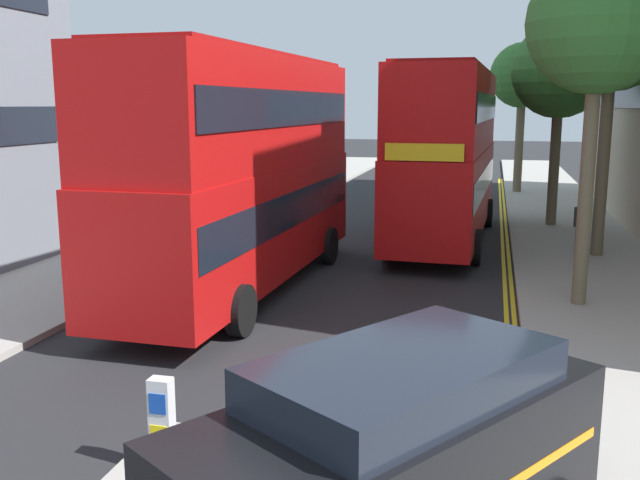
{
  "coord_description": "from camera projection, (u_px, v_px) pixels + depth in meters",
  "views": [
    {
      "loc": [
        3.8,
        -2.52,
        4.47
      ],
      "look_at": [
        0.5,
        11.0,
        1.8
      ],
      "focal_mm": 39.64,
      "sensor_mm": 36.0,
      "label": 1
    }
  ],
  "objects": [
    {
      "name": "sidewalk_right",
      "position": [
        597.0,
        281.0,
        17.87
      ],
      "size": [
        4.0,
        80.0,
        0.14
      ],
      "primitive_type": "cube",
      "color": "#9E9991",
      "rests_on": "ground"
    },
    {
      "name": "sidewalk_left",
      "position": [
        131.0,
        256.0,
        20.9
      ],
      "size": [
        4.0,
        80.0,
        0.14
      ],
      "primitive_type": "cube",
      "color": "#9E9991",
      "rests_on": "ground"
    },
    {
      "name": "kerb_line_outer",
      "position": [
        513.0,
        299.0,
        16.47
      ],
      "size": [
        0.1,
        56.0,
        0.01
      ],
      "primitive_type": "cube",
      "color": "yellow",
      "rests_on": "ground"
    },
    {
      "name": "kerb_line_inner",
      "position": [
        506.0,
        299.0,
        16.5
      ],
      "size": [
        0.1,
        56.0,
        0.01
      ],
      "primitive_type": "cube",
      "color": "yellow",
      "rests_on": "ground"
    },
    {
      "name": "traffic_island",
      "position": [
        164.0,
        467.0,
        8.77
      ],
      "size": [
        1.1,
        2.2,
        0.1
      ],
      "primitive_type": "cube",
      "color": "#9E9991",
      "rests_on": "ground"
    },
    {
      "name": "keep_left_bollard",
      "position": [
        162.0,
        425.0,
        8.66
      ],
      "size": [
        0.36,
        0.28,
        1.11
      ],
      "color": "silver",
      "rests_on": "traffic_island"
    },
    {
      "name": "double_decker_bus_away",
      "position": [
        242.0,
        166.0,
        16.81
      ],
      "size": [
        3.05,
        10.88,
        5.64
      ],
      "color": "#B20F0F",
      "rests_on": "ground"
    },
    {
      "name": "double_decker_bus_oncoming",
      "position": [
        447.0,
        150.0,
        22.94
      ],
      "size": [
        3.13,
        10.9,
        5.64
      ],
      "color": "#B20F0F",
      "rests_on": "ground"
    },
    {
      "name": "taxi_minivan",
      "position": [
        387.0,
        463.0,
        6.82
      ],
      "size": [
        4.22,
        5.03,
        2.12
      ],
      "color": "black",
      "rests_on": "ground"
    },
    {
      "name": "pedestrian_far",
      "position": [
        580.0,
        227.0,
        20.5
      ],
      "size": [
        0.34,
        0.22,
        1.62
      ],
      "color": "#2D2D38",
      "rests_on": "sidewalk_right"
    },
    {
      "name": "street_tree_near",
      "position": [
        598.0,
        26.0,
        14.55
      ],
      "size": [
        2.93,
        2.93,
        7.46
      ],
      "color": "#6B6047",
      "rests_on": "sidewalk_right"
    },
    {
      "name": "street_tree_mid",
      "position": [
        613.0,
        27.0,
        19.49
      ],
      "size": [
        3.66,
        3.66,
        8.34
      ],
      "color": "#6B6047",
      "rests_on": "sidewalk_right"
    },
    {
      "name": "street_tree_far",
      "position": [
        523.0,
        77.0,
        34.79
      ],
      "size": [
        3.18,
        3.18,
        7.36
      ],
      "color": "#6B6047",
      "rests_on": "sidewalk_right"
    },
    {
      "name": "street_tree_distant",
      "position": [
        560.0,
        71.0,
        24.93
      ],
      "size": [
        3.38,
        3.38,
        7.23
      ],
      "color": "#6B6047",
      "rests_on": "sidewalk_right"
    }
  ]
}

